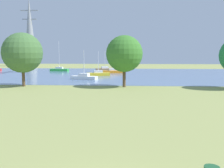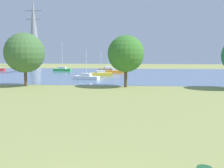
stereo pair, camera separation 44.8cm
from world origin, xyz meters
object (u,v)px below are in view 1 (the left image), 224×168
sailboat_white (84,77)px  sailboat_brown (105,69)px  sailboat_green (59,69)px  tree_mid_shore (124,54)px  sailboat_yellow (98,74)px  tree_east_near (22,53)px  electricity_pylon (30,32)px  sailboat_orange (113,71)px

sailboat_white → sailboat_brown: size_ratio=1.02×
sailboat_green → tree_mid_shore: 34.89m
sailboat_yellow → tree_mid_shore: bearing=-71.7°
sailboat_green → tree_east_near: sailboat_green is taller
electricity_pylon → tree_east_near: bearing=-69.8°
sailboat_orange → electricity_pylon: bearing=137.2°
sailboat_yellow → sailboat_orange: bearing=69.7°
sailboat_white → sailboat_yellow: bearing=77.2°
sailboat_orange → sailboat_brown: 8.60m
sailboat_brown → sailboat_green: bearing=-166.6°
sailboat_orange → sailboat_brown: (-2.70, 8.17, -0.00)m
tree_east_near → electricity_pylon: bearing=110.2°
sailboat_brown → tree_east_near: bearing=-105.0°
tree_mid_shore → sailboat_brown: bearing=100.0°
sailboat_green → sailboat_brown: (11.76, 2.79, -0.03)m
sailboat_orange → tree_mid_shore: bearing=-82.8°
sailboat_brown → tree_mid_shore: size_ratio=0.72×
tree_east_near → electricity_pylon: 57.61m
sailboat_brown → tree_east_near: size_ratio=0.68×
sailboat_white → tree_mid_shore: bearing=-52.5°
sailboat_yellow → tree_mid_shore: size_ratio=0.71×
tree_mid_shore → sailboat_green: bearing=120.4°
tree_mid_shore → sailboat_orange: bearing=97.2°
sailboat_yellow → electricity_pylon: electricity_pylon is taller
sailboat_brown → sailboat_orange: bearing=-71.7°
sailboat_orange → tree_east_near: bearing=-115.0°
sailboat_orange → sailboat_green: size_ratio=0.73×
tree_east_near → tree_mid_shore: tree_east_near is taller
sailboat_orange → sailboat_green: (-14.46, 5.37, 0.02)m
sailboat_brown → electricity_pylon: size_ratio=0.22×
electricity_pylon → sailboat_green: bearing=-54.6°
tree_east_near → tree_mid_shore: 14.58m
sailboat_white → sailboat_yellow: sailboat_white is taller
sailboat_orange → sailboat_yellow: (-2.66, -7.18, -0.01)m
electricity_pylon → sailboat_brown: bearing=-36.1°
sailboat_yellow → tree_east_near: bearing=-116.8°
sailboat_white → tree_mid_shore: size_ratio=0.73×
sailboat_green → tree_east_near: 30.54m
sailboat_white → tree_east_near: tree_east_near is taller
sailboat_white → sailboat_brown: sailboat_white is taller
electricity_pylon → sailboat_yellow: bearing=-51.7°
sailboat_white → tree_mid_shore: tree_mid_shore is taller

